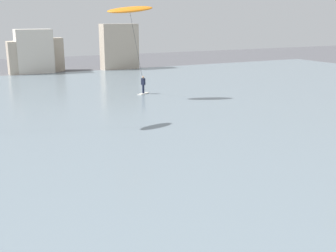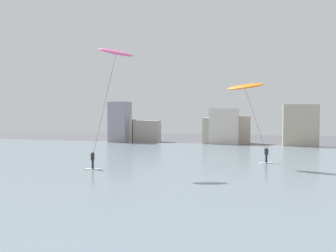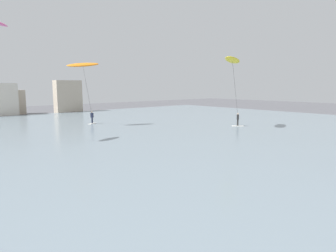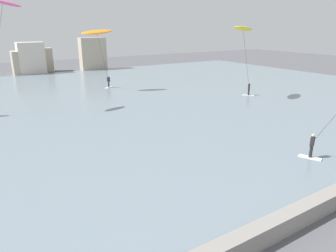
{
  "view_description": "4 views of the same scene",
  "coord_description": "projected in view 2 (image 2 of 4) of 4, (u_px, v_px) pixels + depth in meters",
  "views": [
    {
      "loc": [
        -9.87,
        2.98,
        6.91
      ],
      "look_at": [
        -2.38,
        17.81,
        2.58
      ],
      "focal_mm": 44.67,
      "sensor_mm": 36.0,
      "label": 1
    },
    {
      "loc": [
        4.81,
        0.09,
        5.45
      ],
      "look_at": [
        1.12,
        14.59,
        4.76
      ],
      "focal_mm": 39.95,
      "sensor_mm": 36.0,
      "label": 2
    },
    {
      "loc": [
        -12.36,
        2.98,
        5.05
      ],
      "look_at": [
        -1.04,
        15.75,
        2.68
      ],
      "focal_mm": 30.87,
      "sensor_mm": 36.0,
      "label": 3
    },
    {
      "loc": [
        -11.13,
        -2.62,
        8.28
      ],
      "look_at": [
        -0.76,
        13.49,
        2.12
      ],
      "focal_mm": 33.48,
      "sensor_mm": 36.0,
      "label": 4
    }
  ],
  "objects": [
    {
      "name": "far_shore_buildings",
      "position": [
        199.0,
        127.0,
        58.62
      ],
      "size": [
        31.98,
        4.95,
        6.61
      ],
      "color": "gray",
      "rests_on": "ground"
    },
    {
      "name": "kitesurfer_orange",
      "position": [
        246.0,
        92.0,
        34.88
      ],
      "size": [
        4.68,
        4.03,
        7.92
      ],
      "color": "silver",
      "rests_on": "water_bay"
    },
    {
      "name": "kitesurfer_pink",
      "position": [
        114.0,
        63.0,
        31.93
      ],
      "size": [
        4.65,
        1.45,
        10.79
      ],
      "color": "silver",
      "rests_on": "water_bay"
    },
    {
      "name": "water_bay",
      "position": [
        203.0,
        173.0,
        31.24
      ],
      "size": [
        84.0,
        52.0,
        0.1
      ],
      "primitive_type": "cube",
      "color": "slate",
      "rests_on": "ground"
    }
  ]
}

